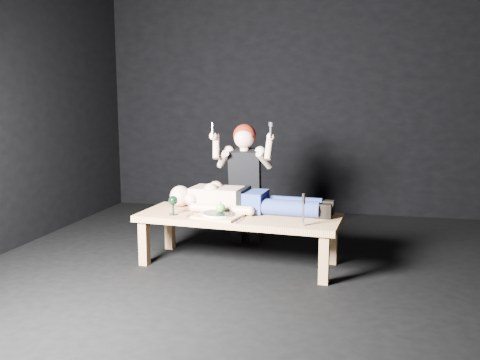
{
  "coord_description": "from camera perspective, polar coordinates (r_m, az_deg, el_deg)",
  "views": [
    {
      "loc": [
        0.75,
        -4.07,
        1.45
      ],
      "look_at": [
        -0.25,
        0.24,
        0.75
      ],
      "focal_mm": 38.33,
      "sensor_mm": 36.0,
      "label": 1
    }
  ],
  "objects": [
    {
      "name": "spoon_flat",
      "position": [
        4.38,
        -0.6,
        -4.17
      ],
      "size": [
        0.13,
        0.15,
        0.01
      ],
      "primitive_type": "cube",
      "rotation": [
        0.0,
        0.0,
        0.71
      ],
      "color": "#B2B2B7",
      "rests_on": "table"
    },
    {
      "name": "lying_man",
      "position": [
        4.6,
        1.07,
        -1.98
      ],
      "size": [
        1.7,
        0.64,
        0.25
      ],
      "primitive_type": null,
      "rotation": [
        0.0,
        0.0,
        -0.08
      ],
      "color": "tan",
      "rests_on": "table"
    },
    {
      "name": "back_wall",
      "position": [
        6.61,
        6.57,
        9.36
      ],
      "size": [
        5.0,
        0.0,
        5.0
      ],
      "primitive_type": "plane",
      "rotation": [
        1.57,
        0.0,
        0.0
      ],
      "color": "black",
      "rests_on": "ground"
    },
    {
      "name": "goblet",
      "position": [
        4.51,
        -7.45,
        -2.81
      ],
      "size": [
        0.09,
        0.09,
        0.17
      ],
      "primitive_type": null,
      "rotation": [
        0.0,
        0.0,
        -0.08
      ],
      "color": "black",
      "rests_on": "table"
    },
    {
      "name": "carving_knife",
      "position": [
        4.11,
        7.08,
        -3.3
      ],
      "size": [
        0.04,
        0.04,
        0.26
      ],
      "primitive_type": null,
      "rotation": [
        0.0,
        0.0,
        -0.08
      ],
      "color": "#B2B2B7",
      "rests_on": "table"
    },
    {
      "name": "apple",
      "position": [
        4.37,
        -2.18,
        -3.13
      ],
      "size": [
        0.08,
        0.08,
        0.08
      ],
      "primitive_type": "sphere",
      "color": "green",
      "rests_on": "plate"
    },
    {
      "name": "plate",
      "position": [
        4.37,
        -2.49,
        -3.8
      ],
      "size": [
        0.3,
        0.3,
        0.02
      ],
      "primitive_type": "cylinder",
      "rotation": [
        0.0,
        0.0,
        -0.21
      ],
      "color": "white",
      "rests_on": "serving_tray"
    },
    {
      "name": "serving_tray",
      "position": [
        4.38,
        -2.49,
        -4.07
      ],
      "size": [
        0.43,
        0.35,
        0.02
      ],
      "primitive_type": "cube",
      "rotation": [
        0.0,
        0.0,
        -0.21
      ],
      "color": "tan",
      "rests_on": "table"
    },
    {
      "name": "knife_flat",
      "position": [
        4.26,
        -0.08,
        -4.54
      ],
      "size": [
        0.05,
        0.19,
        0.01
      ],
      "primitive_type": "cube",
      "rotation": [
        0.0,
        0.0,
        -0.17
      ],
      "color": "#B2B2B7",
      "rests_on": "table"
    },
    {
      "name": "ground",
      "position": [
        4.38,
        2.47,
        -10.34
      ],
      "size": [
        5.0,
        5.0,
        0.0
      ],
      "primitive_type": "plane",
      "color": "black",
      "rests_on": "ground"
    },
    {
      "name": "table",
      "position": [
        4.54,
        -0.14,
        -6.65
      ],
      "size": [
        1.8,
        0.8,
        0.45
      ],
      "primitive_type": "cube",
      "rotation": [
        0.0,
        0.0,
        -0.08
      ],
      "color": "tan",
      "rests_on": "ground"
    },
    {
      "name": "fork_flat",
      "position": [
        4.47,
        -5.77,
        -3.93
      ],
      "size": [
        0.03,
        0.19,
        0.01
      ],
      "primitive_type": "cube",
      "rotation": [
        0.0,
        0.0,
        -0.08
      ],
      "color": "#B2B2B7",
      "rests_on": "table"
    },
    {
      "name": "kneeling_woman",
      "position": [
        5.13,
        0.65,
        -0.29
      ],
      "size": [
        0.72,
        0.79,
        1.25
      ],
      "primitive_type": null,
      "rotation": [
        0.0,
        0.0,
        0.08
      ],
      "color": "black",
      "rests_on": "ground"
    }
  ]
}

